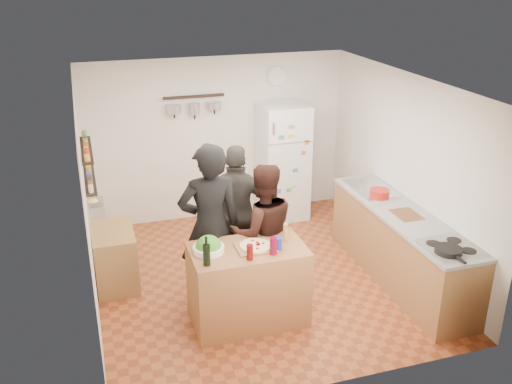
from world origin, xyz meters
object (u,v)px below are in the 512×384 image
object	(u,v)px
skillet	(448,250)
wall_clock	(277,77)
person_left	(210,226)
side_table	(115,257)
pepper_mill	(286,234)
red_bowl	(380,193)
person_back	(238,212)
counter_run	(401,247)
fridge	(283,162)
salad_bowl	(209,249)
prep_island	(248,285)
person_center	(262,232)
wine_bottle	(207,255)
salt_canister	(278,243)

from	to	relation	value
skillet	wall_clock	distance (m)	3.92
person_left	side_table	xyz separation A→B (m)	(-1.05, 0.76, -0.62)
pepper_mill	red_bowl	xyz separation A→B (m)	(1.59, 0.78, -0.02)
person_back	counter_run	world-z (taller)	person_back
wall_clock	fridge	bearing A→B (deg)	-90.00
counter_run	skillet	size ratio (longest dim) A/B	9.04
salad_bowl	person_back	xyz separation A→B (m)	(0.60, 0.98, -0.07)
pepper_mill	wall_clock	bearing A→B (deg)	72.82
salad_bowl	wall_clock	xyz separation A→B (m)	(1.76, 2.87, 1.21)
prep_island	side_table	xyz separation A→B (m)	(-1.35, 1.25, -0.09)
skillet	red_bowl	size ratio (longest dim) A/B	1.15
skillet	side_table	size ratio (longest dim) A/B	0.36
person_center	person_back	xyz separation A→B (m)	(-0.13, 0.59, 0.02)
person_center	wall_clock	bearing A→B (deg)	-109.18
wall_clock	skillet	bearing A→B (deg)	-79.96
wine_bottle	wall_clock	size ratio (longest dim) A/B	0.76
wine_bottle	side_table	bearing A→B (deg)	120.09
person_center	fridge	xyz separation A→B (m)	(1.03, 2.15, 0.05)
skillet	fridge	xyz separation A→B (m)	(-0.65, 3.34, -0.05)
fridge	salad_bowl	bearing A→B (deg)	-124.65
prep_island	salad_bowl	distance (m)	0.65
prep_island	fridge	world-z (taller)	fridge
person_left	fridge	xyz separation A→B (m)	(1.64, 2.10, -0.09)
red_bowl	person_back	bearing A→B (deg)	173.90
counter_run	fridge	xyz separation A→B (m)	(-0.75, 2.30, 0.45)
salad_bowl	salt_canister	distance (m)	0.74
skillet	wall_clock	bearing A→B (deg)	100.04
wine_bottle	counter_run	size ratio (longest dim) A/B	0.09
fridge	side_table	size ratio (longest dim) A/B	2.25
person_left	skillet	world-z (taller)	person_left
person_back	pepper_mill	bearing A→B (deg)	124.91
salt_canister	prep_island	bearing A→B (deg)	158.20
counter_run	fridge	size ratio (longest dim) A/B	1.46
person_left	side_table	size ratio (longest dim) A/B	2.47
salt_canister	red_bowl	bearing A→B (deg)	28.66
person_back	counter_run	distance (m)	2.09
salad_bowl	pepper_mill	size ratio (longest dim) A/B	1.93
salad_bowl	red_bowl	distance (m)	2.58
salt_canister	side_table	xyz separation A→B (m)	(-1.65, 1.37, -0.62)
wine_bottle	pepper_mill	world-z (taller)	wine_bottle
pepper_mill	person_left	distance (m)	0.87
person_left	skillet	xyz separation A→B (m)	(2.29, -1.24, -0.04)
prep_island	pepper_mill	size ratio (longest dim) A/B	7.19
skillet	fridge	size ratio (longest dim) A/B	0.16
wine_bottle	side_table	world-z (taller)	wine_bottle
person_center	pepper_mill	bearing A→B (deg)	112.91
person_back	skillet	xyz separation A→B (m)	(1.81, -1.78, 0.08)
person_back	side_table	size ratio (longest dim) A/B	2.17
person_left	wine_bottle	bearing A→B (deg)	74.45
wine_bottle	salt_canister	xyz separation A→B (m)	(0.80, 0.10, -0.04)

